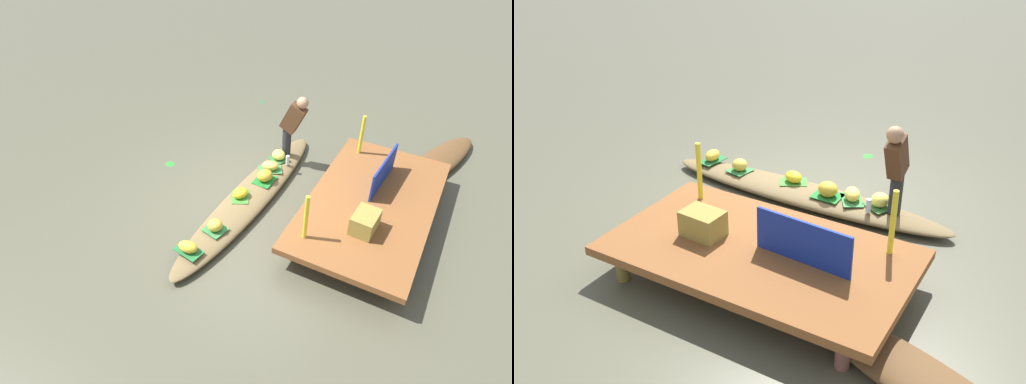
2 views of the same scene
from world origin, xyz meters
The scene contains 24 objects.
canal_water centered at (0.00, 0.00, 0.00)m, with size 40.00×40.00×0.00m, color #52503E.
dock_platform centered at (-0.46, 1.87, 0.35)m, with size 3.20×1.80×0.41m.
vendor_boat centered at (0.00, 0.00, 0.09)m, with size 4.16×0.67×0.19m, color brown.
moored_boat centered at (-2.43, 2.51, 0.10)m, with size 2.63×0.59×0.20m, color brown.
leaf_mat_0 centered at (1.57, -0.12, 0.19)m, with size 0.40×0.24×0.01m, color #226A33.
banana_bunch_0 centered at (1.57, -0.12, 0.27)m, with size 0.29×0.18×0.16m, color gold.
leaf_mat_1 centered at (1.02, -0.02, 0.19)m, with size 0.31×0.29×0.01m, color #33793E.
banana_bunch_1 centered at (1.02, -0.02, 0.28)m, with size 0.22×0.23×0.17m, color gold.
leaf_mat_2 centered at (0.18, -0.08, 0.19)m, with size 0.37×0.26×0.01m, color #3D832F.
banana_bunch_2 centered at (0.18, -0.08, 0.27)m, with size 0.26×0.20×0.15m, color yellow.
leaf_mat_3 centered at (-0.40, 0.06, 0.19)m, with size 0.38×0.31×0.01m, color #1D6E28.
banana_bunch_3 centered at (-0.40, 0.06, 0.29)m, with size 0.27×0.24×0.20m, color gold.
leaf_mat_4 centered at (-0.72, 0.00, 0.19)m, with size 0.41×0.26×0.01m, color #387D40.
banana_bunch_4 centered at (-0.72, 0.00, 0.28)m, with size 0.29×0.20×0.17m, color #F9D553.
leaf_mat_5 centered at (-1.09, -0.02, 0.19)m, with size 0.32×0.31×0.01m, color #336832.
banana_bunch_5 centered at (-1.09, -0.02, 0.28)m, with size 0.23×0.24×0.18m, color #F9E557.
vendor_person centered at (-1.29, 0.14, 0.88)m, with size 0.20×0.49×1.21m.
water_bottle centered at (-1.02, 0.19, 0.28)m, with size 0.07×0.07×0.18m, color silver.
market_banner centered at (-0.96, 1.87, 0.64)m, with size 1.08×0.03×0.47m, color navy.
railing_post_west centered at (-1.66, 1.27, 0.77)m, with size 0.06×0.06×0.72m, color yellow.
railing_post_east centered at (0.74, 1.27, 0.77)m, with size 0.06×0.06×0.72m, color yellow.
produce_crate centered at (0.20, 1.95, 0.55)m, with size 0.44×0.32×0.29m, color olive.
drifting_plant_0 centered at (-0.22, -1.84, 0.00)m, with size 0.18×0.16×0.01m, color #2A882A.
drifting_plant_1 centered at (-3.27, -1.51, 0.00)m, with size 0.18×0.12×0.01m, color #2E6138.
Camera 1 is at (4.75, 2.70, 4.59)m, focal length 29.92 mm.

